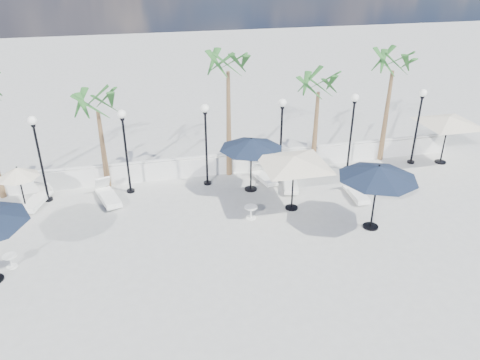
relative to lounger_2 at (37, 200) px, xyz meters
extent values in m
plane|color=#A0A09B|center=(7.41, -6.22, -0.24)|extent=(100.00, 100.00, 0.00)
cube|color=silver|center=(7.41, 1.28, 0.21)|extent=(26.00, 0.30, 0.90)
cube|color=silver|center=(7.41, 1.28, 0.73)|extent=(26.00, 0.12, 0.08)
cylinder|color=black|center=(0.41, 0.28, -0.19)|extent=(0.36, 0.36, 0.10)
cylinder|color=black|center=(0.41, 0.28, 1.51)|extent=(0.10, 0.10, 3.50)
cylinder|color=black|center=(0.41, 0.28, 3.21)|extent=(0.18, 0.18, 0.10)
sphere|color=white|center=(0.41, 0.28, 3.42)|extent=(0.36, 0.36, 0.36)
cylinder|color=black|center=(3.91, 0.28, -0.19)|extent=(0.36, 0.36, 0.10)
cylinder|color=black|center=(3.91, 0.28, 1.51)|extent=(0.10, 0.10, 3.50)
cylinder|color=black|center=(3.91, 0.28, 3.21)|extent=(0.18, 0.18, 0.10)
sphere|color=white|center=(3.91, 0.28, 3.42)|extent=(0.36, 0.36, 0.36)
cylinder|color=black|center=(7.41, 0.28, -0.19)|extent=(0.36, 0.36, 0.10)
cylinder|color=black|center=(7.41, 0.28, 1.51)|extent=(0.10, 0.10, 3.50)
cylinder|color=black|center=(7.41, 0.28, 3.21)|extent=(0.18, 0.18, 0.10)
sphere|color=white|center=(7.41, 0.28, 3.42)|extent=(0.36, 0.36, 0.36)
cylinder|color=black|center=(10.91, 0.28, -0.19)|extent=(0.36, 0.36, 0.10)
cylinder|color=black|center=(10.91, 0.28, 1.51)|extent=(0.10, 0.10, 3.50)
cylinder|color=black|center=(10.91, 0.28, 3.21)|extent=(0.18, 0.18, 0.10)
sphere|color=white|center=(10.91, 0.28, 3.42)|extent=(0.36, 0.36, 0.36)
cylinder|color=black|center=(14.41, 0.28, -0.19)|extent=(0.36, 0.36, 0.10)
cylinder|color=black|center=(14.41, 0.28, 1.51)|extent=(0.10, 0.10, 3.50)
cylinder|color=black|center=(14.41, 0.28, 3.21)|extent=(0.18, 0.18, 0.10)
sphere|color=white|center=(14.41, 0.28, 3.42)|extent=(0.36, 0.36, 0.36)
cylinder|color=black|center=(17.91, 0.28, -0.19)|extent=(0.36, 0.36, 0.10)
cylinder|color=black|center=(17.91, 0.28, 1.51)|extent=(0.10, 0.10, 3.50)
cylinder|color=black|center=(17.91, 0.28, 3.21)|extent=(0.18, 0.18, 0.10)
sphere|color=white|center=(17.91, 0.28, 3.42)|extent=(0.36, 0.36, 0.36)
cone|color=brown|center=(2.91, 1.08, 1.56)|extent=(0.28, 0.28, 3.60)
cone|color=brown|center=(8.61, 1.08, 2.26)|extent=(0.28, 0.28, 5.00)
cone|color=brown|center=(12.91, 1.08, 1.66)|extent=(0.28, 0.28, 3.80)
cone|color=brown|center=(16.61, 1.08, 2.06)|extent=(0.28, 0.28, 4.60)
cube|color=silver|center=(-0.01, -0.02, -0.09)|extent=(1.17, 1.96, 0.10)
cube|color=silver|center=(-0.08, -0.26, 0.02)|extent=(0.94, 1.38, 0.10)
cube|color=silver|center=(0.23, 0.70, 0.28)|extent=(0.69, 0.60, 0.58)
cube|color=silver|center=(2.97, -0.39, -0.08)|extent=(1.22, 2.11, 0.11)
cube|color=silver|center=(3.05, -0.65, 0.04)|extent=(0.99, 1.48, 0.11)
cube|color=silver|center=(2.74, 0.38, 0.32)|extent=(0.74, 0.64, 0.63)
cube|color=silver|center=(10.06, -0.02, -0.10)|extent=(0.94, 1.77, 0.09)
cube|color=silver|center=(10.12, -0.24, 0.00)|extent=(0.78, 1.23, 0.09)
cube|color=silver|center=(9.90, 0.64, 0.23)|extent=(0.61, 0.51, 0.53)
cube|color=silver|center=(11.06, -0.88, -0.08)|extent=(1.12, 2.05, 0.11)
cube|color=silver|center=(11.00, -1.13, 0.03)|extent=(0.92, 1.43, 0.11)
cube|color=silver|center=(11.26, -0.11, 0.31)|extent=(0.71, 0.60, 0.61)
cube|color=silver|center=(13.58, -2.47, -0.09)|extent=(0.66, 1.80, 0.10)
cube|color=silver|center=(13.57, -2.71, 0.01)|extent=(0.60, 1.22, 0.10)
cube|color=silver|center=(13.60, -1.75, 0.26)|extent=(0.57, 0.44, 0.56)
cylinder|color=silver|center=(-0.20, -4.43, -0.23)|extent=(0.37, 0.37, 0.03)
cylinder|color=silver|center=(-0.20, -4.43, -0.02)|extent=(0.06, 0.06, 0.45)
cylinder|color=silver|center=(-0.20, -4.43, 0.22)|extent=(0.48, 0.48, 0.03)
cylinder|color=silver|center=(8.63, -3.13, -0.22)|extent=(0.41, 0.41, 0.03)
cylinder|color=silver|center=(8.63, -3.13, 0.01)|extent=(0.06, 0.06, 0.50)
cylinder|color=silver|center=(8.63, -3.13, 0.27)|extent=(0.54, 0.54, 0.03)
cylinder|color=black|center=(9.23, -0.72, -0.21)|extent=(0.57, 0.57, 0.06)
cylinder|color=black|center=(9.23, -0.72, 0.97)|extent=(0.07, 0.07, 2.42)
cone|color=black|center=(9.23, -0.72, 2.00)|extent=(2.83, 2.83, 0.45)
sphere|color=black|center=(9.23, -0.72, 2.26)|extent=(0.08, 0.08, 0.08)
cylinder|color=black|center=(13.06, -4.87, -0.21)|extent=(0.61, 0.61, 0.06)
cylinder|color=black|center=(13.06, -4.87, 1.06)|extent=(0.08, 0.08, 2.60)
cone|color=black|center=(13.06, -4.87, 2.16)|extent=(3.03, 3.03, 0.49)
sphere|color=black|center=(13.06, -4.87, 2.43)|extent=(0.09, 0.09, 0.09)
cylinder|color=black|center=(10.50, -2.76, -0.21)|extent=(0.54, 0.54, 0.06)
cylinder|color=black|center=(10.50, -2.76, 0.95)|extent=(0.07, 0.07, 2.38)
pyramid|color=beige|center=(10.50, -2.76, 2.16)|extent=(5.26, 5.26, 0.36)
cylinder|color=black|center=(19.41, -0.02, -0.21)|extent=(0.56, 0.56, 0.07)
cylinder|color=black|center=(19.41, -0.02, 0.98)|extent=(0.08, 0.08, 2.44)
pyramid|color=beige|center=(19.41, -0.02, 2.23)|extent=(5.31, 5.31, 0.38)
cylinder|color=black|center=(-0.38, -0.41, -0.21)|extent=(0.51, 0.51, 0.05)
cylinder|color=black|center=(-0.38, -0.41, 0.72)|extent=(0.06, 0.06, 1.92)
cone|color=beige|center=(-0.38, -0.41, 1.52)|extent=(1.65, 1.65, 0.41)
sphere|color=black|center=(-0.38, -0.41, 1.74)|extent=(0.07, 0.07, 0.07)
camera|label=1|loc=(4.54, -18.94, 9.67)|focal=35.00mm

